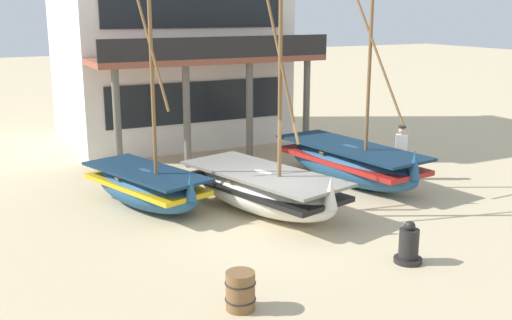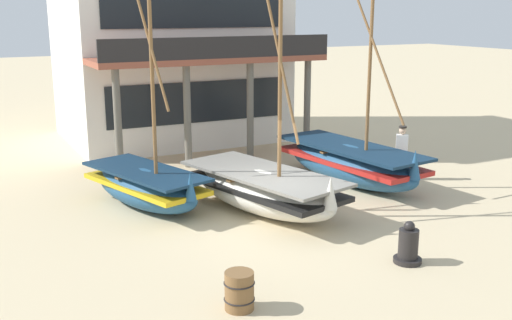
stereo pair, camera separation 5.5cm
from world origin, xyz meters
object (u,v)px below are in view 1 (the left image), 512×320
(harbor_building_main, at_px, (166,7))
(fishing_boat_far_right, at_px, (146,186))
(fishing_boat_centre_large, at_px, (350,162))
(wooden_barrel, at_px, (240,291))
(fisherman_by_hull, at_px, (401,153))
(capstan_winch, at_px, (409,246))
(fishing_boat_near_left, at_px, (264,189))

(harbor_building_main, bearing_deg, fishing_boat_far_right, -113.32)
(fishing_boat_centre_large, distance_m, wooden_barrel, 8.62)
(fishing_boat_far_right, bearing_deg, fisherman_by_hull, -6.85)
(harbor_building_main, bearing_deg, fishing_boat_centre_large, -74.78)
(wooden_barrel, bearing_deg, harbor_building_main, 75.05)
(fishing_boat_far_right, relative_size, harbor_building_main, 0.55)
(fishing_boat_far_right, relative_size, fisherman_by_hull, 3.43)
(capstan_winch, relative_size, harbor_building_main, 0.09)
(fishing_boat_near_left, relative_size, fishing_boat_far_right, 1.03)
(fishing_boat_centre_large, relative_size, harbor_building_main, 0.64)
(fishing_boat_centre_large, height_order, harbor_building_main, harbor_building_main)
(fishing_boat_centre_large, bearing_deg, fisherman_by_hull, -12.35)
(fishing_boat_centre_large, xyz_separation_m, wooden_barrel, (-6.46, -5.70, -0.30))
(fishing_boat_far_right, height_order, fisherman_by_hull, fishing_boat_far_right)
(fishing_boat_centre_large, height_order, fishing_boat_far_right, fishing_boat_centre_large)
(wooden_barrel, height_order, harbor_building_main, harbor_building_main)
(wooden_barrel, bearing_deg, fisherman_by_hull, 33.40)
(fishing_boat_centre_large, xyz_separation_m, harbor_building_main, (-2.49, 9.17, 4.57))
(harbor_building_main, bearing_deg, fisherman_by_hull, -66.55)
(fishing_boat_near_left, bearing_deg, harbor_building_main, 83.97)
(capstan_winch, bearing_deg, fishing_boat_near_left, 104.67)
(fishing_boat_near_left, relative_size, fishing_boat_centre_large, 0.89)
(fishing_boat_near_left, xyz_separation_m, fishing_boat_centre_large, (3.58, 1.15, 0.05))
(fishing_boat_near_left, distance_m, harbor_building_main, 11.36)
(fishing_boat_near_left, xyz_separation_m, harbor_building_main, (1.09, 10.32, 4.62))
(fishing_boat_far_right, xyz_separation_m, fisherman_by_hull, (7.83, -0.94, 0.25))
(fisherman_by_hull, relative_size, harbor_building_main, 0.16)
(fisherman_by_hull, height_order, wooden_barrel, fisherman_by_hull)
(wooden_barrel, bearing_deg, capstan_winch, 3.40)
(capstan_winch, distance_m, harbor_building_main, 15.41)
(fishing_boat_near_left, distance_m, fisherman_by_hull, 5.28)
(fisherman_by_hull, xyz_separation_m, capstan_winch, (-4.09, -5.10, -0.47))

